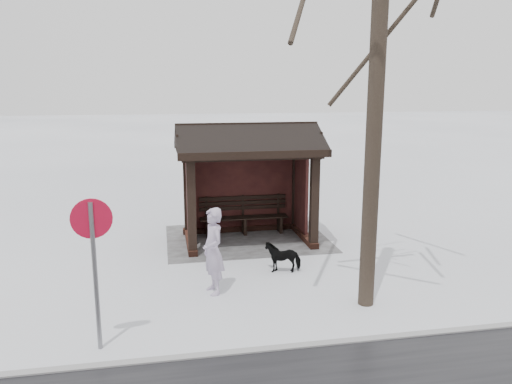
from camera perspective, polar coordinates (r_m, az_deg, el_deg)
ground at (r=13.15m, az=-0.91°, el=-5.61°), size 120.00×120.00×0.00m
kerb at (r=8.20m, az=5.99°, el=-17.06°), size 120.00×0.15×0.06m
trampled_patch at (r=13.33m, az=-1.06°, el=-5.32°), size 4.20×3.20×0.02m
bus_shelter at (r=12.81m, az=-1.07°, el=3.87°), size 3.60×2.40×3.09m
pedestrian at (r=9.75m, az=-4.92°, el=-6.74°), size 0.55×0.71×1.71m
dog at (r=11.03m, az=3.10°, el=-7.37°), size 0.81×0.46×0.65m
road_sign at (r=7.82m, az=-18.12°, el=-5.50°), size 0.61×0.11×2.38m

